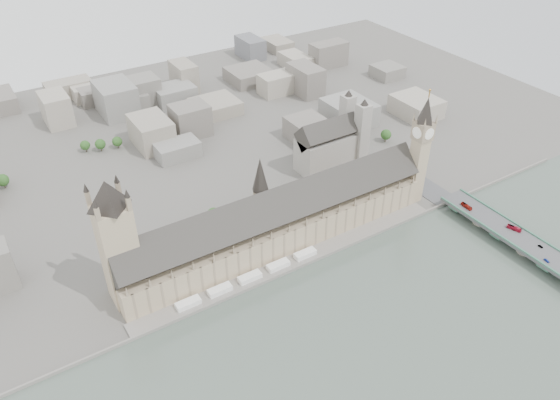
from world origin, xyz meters
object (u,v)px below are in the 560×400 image
car_blue (547,260)px  palace_of_westminster (276,222)px  red_bus_north (466,206)px  red_bus_south (514,228)px  victoria_tower (116,237)px  westminster_bridge (518,242)px  elizabeth_tower (421,143)px  westminster_abbey (332,143)px  car_silver (540,246)px  car_approach (403,158)px

car_blue → palace_of_westminster: bearing=144.3°
red_bus_north → red_bus_south: red_bus_south is taller
victoria_tower → westminster_bridge: 309.91m
elizabeth_tower → red_bus_north: bearing=-66.7°
palace_of_westminster → westminster_abbey: size_ratio=3.90×
palace_of_westminster → elizabeth_tower: elizabeth_tower is taller
car_silver → car_approach: bearing=83.6°
westminster_abbey → red_bus_north: 140.09m
westminster_abbey → red_bus_south: 182.74m
palace_of_westminster → red_bus_north: size_ratio=23.94×
car_silver → elizabeth_tower: bearing=98.0°
car_blue → car_approach: 170.73m
palace_of_westminster → victoria_tower: size_ratio=2.65×
westminster_abbey → car_blue: 217.28m
westminster_abbey → car_approach: size_ratio=12.13×
westminster_bridge → westminster_abbey: 190.56m
elizabeth_tower → car_blue: elizabeth_tower is taller
palace_of_westminster → car_blue: (155.33, -136.93, -11.68)m
elizabeth_tower → westminster_bridge: size_ratio=0.33×
westminster_bridge → car_blue: 31.04m
red_bus_north → red_bus_south: (9.06, -42.11, 0.09)m
westminster_bridge → westminster_abbey: bearing=105.6°
car_approach → car_blue: bearing=-74.8°
elizabeth_tower → car_silver: elizabeth_tower is taller
westminster_abbey → car_blue: westminster_abbey is taller
westminster_abbey → red_bus_south: bearing=-72.3°
westminster_bridge → red_bus_north: 51.61m
victoria_tower → car_blue: bearing=-27.3°
westminster_bridge → car_blue: car_blue is taller
victoria_tower → westminster_bridge: victoria_tower is taller
westminster_abbey → car_silver: (54.84, -199.17, -14.19)m
red_bus_south → westminster_abbey: bearing=89.9°
palace_of_westminster → victoria_tower: 126.41m
westminster_bridge → car_approach: bearing=87.8°
victoria_tower → car_approach: 293.89m
red_bus_north → car_blue: size_ratio=2.42×
elizabeth_tower → westminster_abbey: (-27.08, 87.00, -33.01)m
victoria_tower → red_bus_south: size_ratio=8.54×
westminster_abbey → car_approach: (56.37, -41.92, -14.02)m
westminster_abbey → victoria_tower: bearing=-163.5°
elizabeth_tower → westminster_abbey: size_ratio=1.58×
red_bus_south → car_silver: bearing=-108.9°
elizabeth_tower → red_bus_south: 102.20m
westminster_bridge → westminster_abbey: size_ratio=4.78×
red_bus_south → westminster_bridge: bearing=-133.6°
elizabeth_tower → red_bus_north: elizabeth_tower is taller
car_blue → westminster_abbey: bearing=107.5°
palace_of_westminster → red_bus_north: bearing=-19.7°
red_bus_north → car_silver: 68.16m
red_bus_north → car_silver: size_ratio=2.86×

